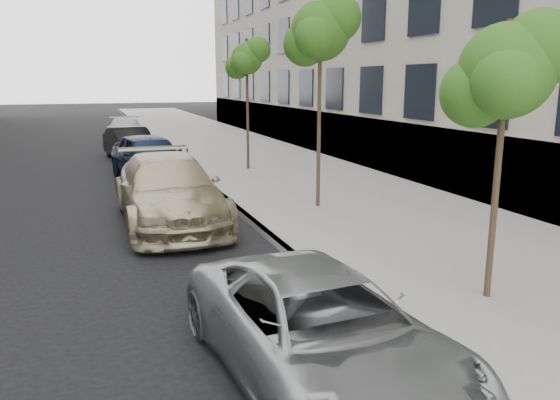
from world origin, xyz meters
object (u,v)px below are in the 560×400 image
sedan_blue (150,158)px  sedan_rear (126,131)px  tree_near (508,71)px  sedan_black (131,144)px  tree_mid (321,31)px  minivan (321,331)px  tree_far (248,59)px  suv (169,190)px

sedan_blue → sedan_rear: 11.60m
tree_near → sedan_black: (-3.87, 17.71, -2.80)m
tree_near → sedan_rear: 24.33m
tree_near → tree_mid: size_ratio=0.79×
sedan_blue → tree_near: bearing=-81.6°
tree_mid → sedan_blue: 7.81m
tree_near → minivan: tree_near is taller
sedan_rear → sedan_blue: bearing=-87.7°
tree_far → sedan_rear: 11.97m
minivan → sedan_black: bearing=87.5°
tree_near → tree_mid: 6.58m
sedan_rear → sedan_black: bearing=-89.8°
minivan → sedan_blue: (-0.35, 13.47, 0.18)m
tree_far → sedan_black: tree_far is taller
tree_mid → tree_far: 6.51m
tree_mid → sedan_black: bearing=109.1°
tree_far → sedan_rear: tree_far is taller
minivan → sedan_blue: sedan_blue is taller
sedan_black → sedan_rear: size_ratio=0.89×
tree_near → sedan_black: tree_near is taller
suv → sedan_black: suv is taller
sedan_rear → tree_mid: bearing=-75.7°
tree_mid → sedan_rear: (-3.61, 17.39, -3.85)m
minivan → sedan_blue: size_ratio=0.95×
tree_near → sedan_blue: 13.11m
tree_near → sedan_blue: tree_near is taller
suv → sedan_black: size_ratio=1.31×
tree_mid → suv: 5.39m
minivan → suv: size_ratio=0.82×
tree_far → tree_mid: bearing=-90.0°
suv → sedan_black: 11.17m
sedan_blue → sedan_rear: (0.07, 11.60, -0.12)m
tree_near → sedan_black: 18.34m
tree_mid → sedan_blue: tree_mid is taller
tree_mid → sedan_rear: size_ratio=1.11×
tree_mid → tree_far: bearing=90.0°
tree_far → tree_near: bearing=-90.0°
minivan → tree_far: bearing=72.7°
suv → sedan_blue: bearing=87.6°
sedan_black → tree_mid: bearing=-80.8°
tree_far → minivan: size_ratio=1.04×
tree_mid → tree_near: bearing=-90.0°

